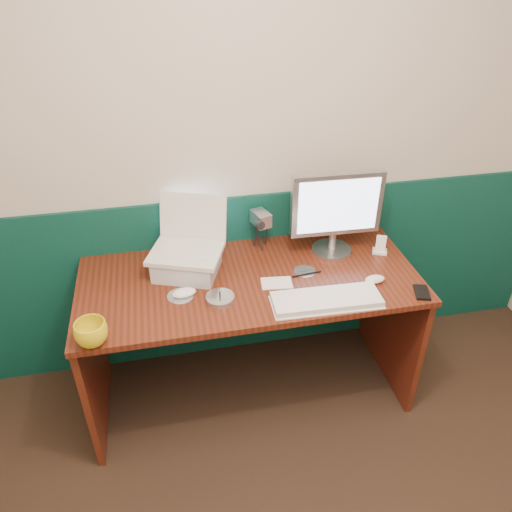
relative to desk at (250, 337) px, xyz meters
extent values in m
cube|color=beige|center=(0.09, 0.37, 0.88)|extent=(3.50, 0.04, 2.50)
cube|color=#07342A|center=(0.09, 0.36, 0.12)|extent=(3.48, 0.02, 1.00)
cube|color=#3B190A|center=(0.00, 0.00, 0.00)|extent=(1.60, 0.70, 0.75)
cube|color=silver|center=(-0.28, 0.11, 0.42)|extent=(0.35, 0.33, 0.10)
cube|color=white|center=(0.29, -0.25, 0.39)|extent=(0.48, 0.18, 0.03)
ellipsoid|color=white|center=(0.56, -0.15, 0.39)|extent=(0.10, 0.06, 0.03)
ellipsoid|color=white|center=(-0.31, -0.08, 0.39)|extent=(0.12, 0.08, 0.04)
imported|color=gold|center=(-0.69, -0.31, 0.43)|extent=(0.16, 0.16, 0.10)
cylinder|color=#AEB5BF|center=(-0.16, -0.14, 0.39)|extent=(0.13, 0.13, 0.03)
cylinder|color=silver|center=(-0.33, -0.07, 0.38)|extent=(0.12, 0.12, 0.00)
cylinder|color=silver|center=(0.27, 0.00, 0.38)|extent=(0.11, 0.11, 0.00)
cylinder|color=black|center=(0.27, -0.03, 0.38)|extent=(0.15, 0.02, 0.01)
cube|color=white|center=(0.12, -0.07, 0.38)|extent=(0.15, 0.11, 0.00)
cube|color=white|center=(0.69, 0.08, 0.38)|extent=(0.09, 0.08, 0.01)
cube|color=white|center=(0.69, 0.08, 0.43)|extent=(0.05, 0.04, 0.09)
cube|color=black|center=(0.74, -0.27, 0.38)|extent=(0.09, 0.12, 0.01)
camera|label=1|loc=(-0.36, -1.88, 1.75)|focal=35.00mm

